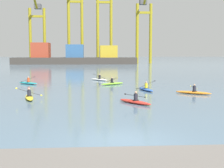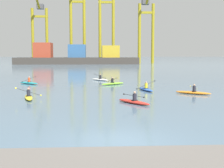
{
  "view_description": "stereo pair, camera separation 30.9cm",
  "coord_description": "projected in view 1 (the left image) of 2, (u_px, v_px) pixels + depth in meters",
  "views": [
    {
      "loc": [
        -1.33,
        -12.98,
        3.76
      ],
      "look_at": [
        0.79,
        19.06,
        0.6
      ],
      "focal_mm": 49.06,
      "sensor_mm": 36.0,
      "label": 1
    },
    {
      "loc": [
        -1.03,
        -13.0,
        3.76
      ],
      "look_at": [
        0.79,
        19.06,
        0.6
      ],
      "focal_mm": 49.06,
      "sensor_mm": 36.0,
      "label": 2
    }
  ],
  "objects": [
    {
      "name": "kayak_lime",
      "position": [
        112.0,
        83.0,
        37.54
      ],
      "size": [
        3.15,
        2.41,
        1.0
      ],
      "color": "#7ABC2D",
      "rests_on": "ground"
    },
    {
      "name": "kayak_orange",
      "position": [
        193.0,
        92.0,
        28.83
      ],
      "size": [
        3.12,
        2.46,
        0.95
      ],
      "color": "orange",
      "rests_on": "ground"
    },
    {
      "name": "kayak_yellow",
      "position": [
        29.0,
        97.0,
        25.57
      ],
      "size": [
        2.13,
        3.44,
        1.03
      ],
      "color": "yellow",
      "rests_on": "ground"
    },
    {
      "name": "kayak_blue",
      "position": [
        146.0,
        89.0,
        31.44
      ],
      "size": [
        2.11,
        3.45,
        1.08
      ],
      "color": "#2856B2",
      "rests_on": "ground"
    },
    {
      "name": "gantry_crane_west",
      "position": [
        37.0,
        25.0,
        126.73
      ],
      "size": [
        7.07,
        18.43,
        30.71
      ],
      "color": "olive",
      "rests_on": "ground"
    },
    {
      "name": "kayak_red",
      "position": [
        135.0,
        101.0,
        23.24
      ],
      "size": [
        2.45,
        3.12,
        0.95
      ],
      "color": "red",
      "rests_on": "ground"
    },
    {
      "name": "kayak_white",
      "position": [
        99.0,
        79.0,
        43.46
      ],
      "size": [
        2.64,
        3.0,
        1.03
      ],
      "color": "silver",
      "rests_on": "ground"
    },
    {
      "name": "gantry_crane_east_mid",
      "position": [
        104.0,
        16.0,
        124.0
      ],
      "size": [
        6.66,
        17.35,
        39.91
      ],
      "color": "olive",
      "rests_on": "ground"
    },
    {
      "name": "kayak_teal",
      "position": [
        28.0,
        83.0,
        38.28
      ],
      "size": [
        2.98,
        2.66,
        0.95
      ],
      "color": "teal",
      "rests_on": "ground"
    },
    {
      "name": "gantry_crane_east",
      "position": [
        144.0,
        22.0,
        121.61
      ],
      "size": [
        6.63,
        18.42,
        32.06
      ],
      "color": "olive",
      "rests_on": "ground"
    },
    {
      "name": "container_barge",
      "position": [
        74.0,
        57.0,
        113.81
      ],
      "size": [
        45.4,
        9.83,
        7.85
      ],
      "color": "#38332D",
      "rests_on": "ground"
    },
    {
      "name": "gantry_crane_west_mid",
      "position": [
        75.0,
        16.0,
        124.15
      ],
      "size": [
        6.61,
        17.14,
        36.02
      ],
      "color": "olive",
      "rests_on": "ground"
    },
    {
      "name": "ground_plane",
      "position": [
        123.0,
        140.0,
        13.35
      ],
      "size": [
        800.0,
        800.0,
        0.0
      ],
      "primitive_type": "plane",
      "color": "slate"
    }
  ]
}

